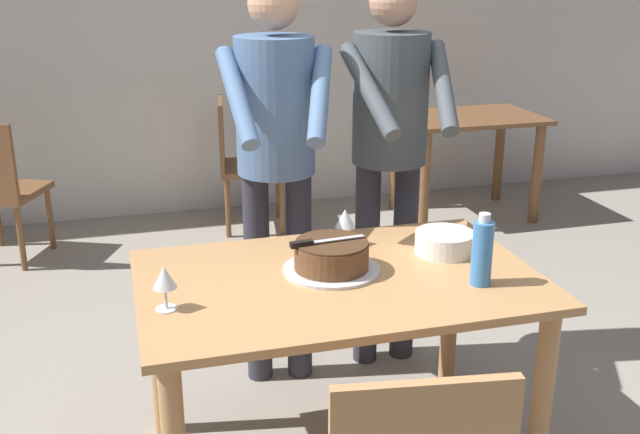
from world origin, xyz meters
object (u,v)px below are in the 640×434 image
water_bottle (482,252)px  person_cutting_cake (276,143)px  cake_on_platter (332,257)px  background_chair_1 (241,159)px  wine_glass_far (164,279)px  person_standing_beside (390,134)px  background_table (466,138)px  wine_glass_near (345,220)px  cake_knife (312,243)px  main_dining_table (338,308)px  plate_stack (445,242)px

water_bottle → person_cutting_cake: bearing=121.3°
cake_on_platter → background_chair_1: size_ratio=0.38×
wine_glass_far → water_bottle: (1.03, -0.09, 0.01)m
person_standing_beside → background_table: (1.27, 1.81, -0.50)m
water_bottle → person_standing_beside: size_ratio=0.15×
person_standing_beside → wine_glass_near: bearing=-129.0°
cake_on_platter → cake_knife: (-0.07, -0.01, 0.06)m
water_bottle → background_chair_1: water_bottle is taller
wine_glass_far → person_cutting_cake: (0.52, 0.75, 0.22)m
main_dining_table → background_table: size_ratio=1.37×
main_dining_table → person_cutting_cake: 0.79m
main_dining_table → person_cutting_cake: person_cutting_cake is taller
plate_stack → person_standing_beside: 0.64m
cake_knife → cake_on_platter: bearing=5.2°
cake_knife → person_standing_beside: 0.84m
water_bottle → background_chair_1: size_ratio=0.28×
main_dining_table → cake_knife: (-0.08, 0.04, 0.24)m
water_bottle → person_cutting_cake: person_cutting_cake is taller
plate_stack → person_standing_beside: person_standing_beside is taller
wine_glass_near → person_standing_beside: bearing=51.0°
plate_stack → wine_glass_far: bearing=-168.6°
cake_knife → background_chair_1: bearing=85.7°
wine_glass_near → background_table: 2.74m
plate_stack → background_table: 2.71m
plate_stack → person_standing_beside: size_ratio=0.13×
wine_glass_near → background_table: size_ratio=0.14×
background_table → main_dining_table: bearing=-124.4°
plate_stack → person_cutting_cake: (-0.51, 0.54, 0.29)m
wine_glass_near → person_cutting_cake: size_ratio=0.08×
main_dining_table → cake_on_platter: size_ratio=4.03×
background_chair_1 → background_table: bearing=-5.9°
plate_stack → cake_on_platter: bearing=-173.0°
cake_knife → person_cutting_cake: person_cutting_cake is taller
plate_stack → wine_glass_near: wine_glass_near is taller
wine_glass_far → person_cutting_cake: person_cutting_cake is taller
water_bottle → background_table: (1.27, 2.68, -0.29)m
cake_on_platter → person_standing_beside: (0.44, 0.63, 0.27)m
cake_knife → plate_stack: cake_knife is taller
person_cutting_cake → background_chair_1: (0.19, 2.00, -0.58)m
person_standing_beside → background_chair_1: (-0.32, 1.97, -0.58)m
cake_on_platter → wine_glass_near: bearing=62.2°
water_bottle → person_cutting_cake: 1.00m
wine_glass_far → water_bottle: 1.03m
cake_knife → wine_glass_near: size_ratio=1.88×
wine_glass_near → main_dining_table: bearing=-111.6°
wine_glass_far → cake_on_platter: bearing=14.8°
wine_glass_near → water_bottle: water_bottle is taller
person_standing_beside → cake_on_platter: bearing=-125.2°
wine_glass_far → person_standing_beside: (1.03, 0.78, 0.22)m
wine_glass_far → person_cutting_cake: 0.94m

